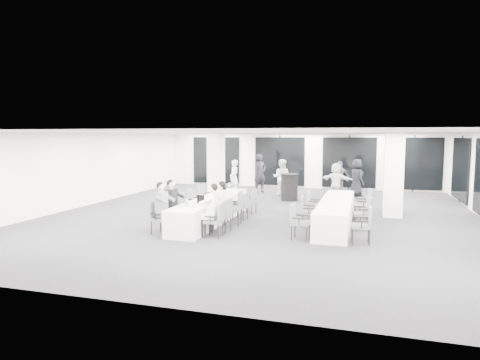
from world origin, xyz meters
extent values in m
cube|color=black|center=(0.00, 0.00, -0.01)|extent=(14.00, 16.00, 0.02)
cube|color=white|center=(0.00, 0.00, 2.81)|extent=(14.00, 16.00, 0.02)
cube|color=white|center=(-7.01, 0.00, 1.40)|extent=(0.02, 16.00, 2.80)
cube|color=white|center=(0.00, 8.01, 1.40)|extent=(14.00, 0.02, 2.80)
cube|color=white|center=(0.00, -8.01, 1.40)|extent=(14.00, 0.02, 2.80)
cube|color=black|center=(0.00, 7.94, 1.35)|extent=(13.60, 0.06, 2.50)
cube|color=white|center=(-2.80, 3.20, 1.40)|extent=(0.60, 0.60, 2.80)
cube|color=white|center=(4.20, 1.00, 1.40)|extent=(0.60, 0.60, 2.80)
cube|color=silver|center=(-1.27, -1.52, 0.38)|extent=(0.90, 5.00, 0.75)
cube|color=silver|center=(2.49, -0.89, 0.38)|extent=(0.90, 5.00, 0.75)
cylinder|color=black|center=(0.29, 3.58, 0.55)|extent=(0.70, 0.70, 1.10)
cylinder|color=black|center=(0.29, 3.58, 1.10)|extent=(0.80, 0.80, 0.02)
cube|color=#4B4C52|center=(-2.02, -3.46, 0.42)|extent=(0.53, 0.54, 0.08)
cube|color=#4B4C52|center=(-2.22, -3.42, 0.68)|extent=(0.16, 0.43, 0.43)
cylinder|color=black|center=(-2.15, -3.24, 0.19)|extent=(0.03, 0.03, 0.39)
cylinder|color=black|center=(-2.24, -3.60, 0.19)|extent=(0.03, 0.03, 0.39)
cylinder|color=black|center=(-1.79, -3.33, 0.19)|extent=(0.03, 0.03, 0.39)
cylinder|color=black|center=(-1.88, -3.69, 0.19)|extent=(0.03, 0.03, 0.39)
cube|color=black|center=(-1.96, -3.24, 0.58)|extent=(0.32, 0.11, 0.04)
cube|color=black|center=(-2.07, -3.69, 0.58)|extent=(0.32, 0.11, 0.04)
cube|color=#4B4C52|center=(-2.02, -2.84, 0.46)|extent=(0.57, 0.59, 0.08)
cube|color=#4B4C52|center=(-2.23, -2.78, 0.73)|extent=(0.17, 0.47, 0.47)
cylinder|color=black|center=(-2.16, -2.59, 0.21)|extent=(0.04, 0.04, 0.42)
cylinder|color=black|center=(-2.26, -2.98, 0.21)|extent=(0.04, 0.04, 0.42)
cylinder|color=black|center=(-1.77, -2.69, 0.21)|extent=(0.04, 0.04, 0.42)
cylinder|color=black|center=(-1.87, -3.08, 0.21)|extent=(0.04, 0.04, 0.42)
cube|color=black|center=(-1.95, -2.59, 0.63)|extent=(0.34, 0.12, 0.04)
cube|color=black|center=(-2.08, -3.08, 0.63)|extent=(0.34, 0.12, 0.04)
cube|color=#4B4C52|center=(-2.02, -1.80, 0.43)|extent=(0.52, 0.54, 0.08)
cube|color=#4B4C52|center=(-2.22, -1.76, 0.69)|extent=(0.14, 0.44, 0.44)
cylinder|color=black|center=(-2.17, -1.58, 0.20)|extent=(0.03, 0.03, 0.39)
cylinder|color=black|center=(-2.24, -1.95, 0.20)|extent=(0.03, 0.03, 0.39)
cylinder|color=black|center=(-1.79, -1.65, 0.20)|extent=(0.03, 0.03, 0.39)
cylinder|color=black|center=(-1.86, -2.02, 0.20)|extent=(0.03, 0.03, 0.39)
cube|color=black|center=(-1.97, -1.56, 0.59)|extent=(0.33, 0.10, 0.04)
cube|color=black|center=(-2.06, -2.04, 0.59)|extent=(0.33, 0.10, 0.04)
cube|color=#4B4C52|center=(-2.02, -1.00, 0.46)|extent=(0.48, 0.50, 0.08)
cube|color=#4B4C52|center=(-2.24, -0.99, 0.74)|extent=(0.07, 0.47, 0.47)
cylinder|color=black|center=(-2.22, -0.79, 0.21)|extent=(0.04, 0.04, 0.42)
cylinder|color=black|center=(-2.23, -1.20, 0.21)|extent=(0.04, 0.04, 0.42)
cylinder|color=black|center=(-1.81, -0.80, 0.21)|extent=(0.04, 0.04, 0.42)
cylinder|color=black|center=(-1.82, -1.21, 0.21)|extent=(0.04, 0.04, 0.42)
cube|color=black|center=(-2.01, -0.74, 0.64)|extent=(0.35, 0.05, 0.04)
cube|color=black|center=(-2.02, -1.25, 0.64)|extent=(0.35, 0.05, 0.04)
cube|color=#4B4C52|center=(-2.02, 0.00, 0.48)|extent=(0.56, 0.57, 0.08)
cube|color=#4B4C52|center=(-2.25, 0.03, 0.76)|extent=(0.13, 0.49, 0.49)
cylinder|color=black|center=(-2.19, 0.24, 0.22)|extent=(0.04, 0.04, 0.43)
cylinder|color=black|center=(-2.26, -0.18, 0.22)|extent=(0.04, 0.04, 0.43)
cylinder|color=black|center=(-1.78, 0.18, 0.22)|extent=(0.04, 0.04, 0.43)
cylinder|color=black|center=(-1.84, -0.24, 0.22)|extent=(0.04, 0.04, 0.43)
cube|color=black|center=(-1.98, 0.26, 0.66)|extent=(0.36, 0.10, 0.04)
cube|color=black|center=(-2.06, -0.26, 0.66)|extent=(0.36, 0.10, 0.04)
cube|color=#4B4C52|center=(-0.52, -3.39, 0.43)|extent=(0.45, 0.47, 0.08)
cube|color=#4B4C52|center=(-0.31, -3.38, 0.69)|extent=(0.07, 0.44, 0.44)
cylinder|color=black|center=(-0.32, -3.58, 0.20)|extent=(0.03, 0.03, 0.39)
cylinder|color=black|center=(-0.33, -3.19, 0.20)|extent=(0.03, 0.03, 0.39)
cylinder|color=black|center=(-0.70, -3.58, 0.20)|extent=(0.03, 0.03, 0.39)
cylinder|color=black|center=(-0.71, -3.20, 0.20)|extent=(0.03, 0.03, 0.39)
cube|color=black|center=(-0.51, -3.63, 0.59)|extent=(0.33, 0.05, 0.04)
cube|color=black|center=(-0.52, -3.15, 0.59)|extent=(0.33, 0.05, 0.04)
cube|color=#4B4C52|center=(-0.52, -2.75, 0.44)|extent=(0.48, 0.50, 0.08)
cube|color=#4B4C52|center=(-0.30, -2.76, 0.71)|extent=(0.09, 0.45, 0.45)
cylinder|color=black|center=(-0.33, -2.96, 0.20)|extent=(0.04, 0.04, 0.40)
cylinder|color=black|center=(-0.31, -2.57, 0.20)|extent=(0.04, 0.04, 0.40)
cylinder|color=black|center=(-0.73, -2.93, 0.20)|extent=(0.04, 0.04, 0.40)
cylinder|color=black|center=(-0.70, -2.54, 0.20)|extent=(0.04, 0.04, 0.40)
cube|color=black|center=(-0.53, -3.00, 0.61)|extent=(0.34, 0.06, 0.04)
cube|color=black|center=(-0.50, -2.51, 0.61)|extent=(0.34, 0.06, 0.04)
cube|color=#4B4C52|center=(-0.52, -1.70, 0.48)|extent=(0.54, 0.56, 0.09)
cube|color=#4B4C52|center=(-0.28, -1.68, 0.77)|extent=(0.11, 0.50, 0.49)
cylinder|color=black|center=(-0.28, -1.90, 0.22)|extent=(0.04, 0.04, 0.44)
cylinder|color=black|center=(-0.32, -1.47, 0.22)|extent=(0.04, 0.04, 0.44)
cylinder|color=black|center=(-0.71, -1.94, 0.22)|extent=(0.04, 0.04, 0.44)
cylinder|color=black|center=(-0.75, -1.51, 0.22)|extent=(0.04, 0.04, 0.44)
cube|color=black|center=(-0.49, -1.97, 0.67)|extent=(0.37, 0.08, 0.04)
cube|color=black|center=(-0.54, -1.44, 0.67)|extent=(0.37, 0.08, 0.04)
cube|color=#4B4C52|center=(-0.52, -0.89, 0.41)|extent=(0.47, 0.48, 0.07)
cube|color=#4B4C52|center=(-0.32, -0.92, 0.65)|extent=(0.10, 0.42, 0.42)
cylinder|color=black|center=(-0.36, -1.09, 0.19)|extent=(0.03, 0.03, 0.37)
cylinder|color=black|center=(-0.31, -0.73, 0.19)|extent=(0.03, 0.03, 0.37)
cylinder|color=black|center=(-0.72, -1.05, 0.19)|extent=(0.03, 0.03, 0.37)
cylinder|color=black|center=(-0.68, -0.69, 0.19)|extent=(0.03, 0.03, 0.37)
cube|color=black|center=(-0.54, -1.12, 0.56)|extent=(0.31, 0.07, 0.04)
cube|color=black|center=(-0.49, -0.67, 0.56)|extent=(0.31, 0.07, 0.04)
cube|color=#4B4C52|center=(-0.52, 0.17, 0.41)|extent=(0.49, 0.50, 0.07)
cube|color=#4B4C52|center=(-0.32, 0.13, 0.65)|extent=(0.12, 0.42, 0.42)
cylinder|color=black|center=(-0.37, -0.04, 0.19)|extent=(0.03, 0.03, 0.37)
cylinder|color=black|center=(-0.31, 0.31, 0.19)|extent=(0.03, 0.03, 0.37)
cylinder|color=black|center=(-0.73, 0.02, 0.19)|extent=(0.03, 0.03, 0.37)
cylinder|color=black|center=(-0.66, 0.38, 0.19)|extent=(0.03, 0.03, 0.37)
cube|color=black|center=(-0.55, -0.06, 0.56)|extent=(0.31, 0.09, 0.04)
cube|color=black|center=(-0.48, 0.39, 0.56)|extent=(0.31, 0.09, 0.04)
cube|color=#4B4C52|center=(1.74, -2.99, 0.44)|extent=(0.47, 0.49, 0.08)
cube|color=#4B4C52|center=(1.53, -2.97, 0.70)|extent=(0.09, 0.45, 0.44)
cylinder|color=black|center=(1.56, -2.78, 0.20)|extent=(0.03, 0.03, 0.40)
cylinder|color=black|center=(1.53, -3.17, 0.20)|extent=(0.03, 0.03, 0.40)
cylinder|color=black|center=(1.94, -2.81, 0.20)|extent=(0.03, 0.03, 0.40)
cylinder|color=black|center=(1.92, -3.19, 0.20)|extent=(0.03, 0.03, 0.40)
cube|color=black|center=(1.75, -2.75, 0.60)|extent=(0.33, 0.06, 0.04)
cube|color=black|center=(1.72, -3.23, 0.60)|extent=(0.33, 0.06, 0.04)
cube|color=#4B4C52|center=(1.74, -1.36, 0.43)|extent=(0.48, 0.49, 0.08)
cube|color=#4B4C52|center=(1.53, -1.38, 0.68)|extent=(0.10, 0.44, 0.44)
cylinder|color=black|center=(1.53, -1.19, 0.19)|extent=(0.03, 0.03, 0.39)
cylinder|color=black|center=(1.57, -1.56, 0.19)|extent=(0.03, 0.03, 0.39)
cylinder|color=black|center=(1.91, -1.15, 0.19)|extent=(0.03, 0.03, 0.39)
cylinder|color=black|center=(1.95, -1.53, 0.19)|extent=(0.03, 0.03, 0.39)
cube|color=black|center=(1.72, -1.12, 0.59)|extent=(0.33, 0.07, 0.04)
cube|color=black|center=(1.76, -1.59, 0.59)|extent=(0.33, 0.07, 0.04)
cube|color=#4B4C52|center=(1.74, 0.06, 0.41)|extent=(0.44, 0.45, 0.07)
cube|color=#4B4C52|center=(1.54, 0.07, 0.66)|extent=(0.07, 0.43, 0.42)
cylinder|color=black|center=(1.56, 0.25, 0.19)|extent=(0.03, 0.03, 0.38)
cylinder|color=black|center=(1.55, -0.12, 0.19)|extent=(0.03, 0.03, 0.38)
cylinder|color=black|center=(1.93, 0.24, 0.19)|extent=(0.03, 0.03, 0.38)
cylinder|color=black|center=(1.92, -0.13, 0.19)|extent=(0.03, 0.03, 0.38)
cube|color=black|center=(1.75, 0.29, 0.57)|extent=(0.31, 0.05, 0.04)
cube|color=black|center=(1.73, -0.17, 0.57)|extent=(0.31, 0.05, 0.04)
cube|color=#4B4C52|center=(3.24, -2.98, 0.45)|extent=(0.49, 0.50, 0.08)
cube|color=#4B4C52|center=(3.46, -2.97, 0.71)|extent=(0.09, 0.46, 0.46)
cylinder|color=black|center=(3.45, -3.17, 0.20)|extent=(0.04, 0.04, 0.41)
cylinder|color=black|center=(3.43, -2.77, 0.20)|extent=(0.04, 0.04, 0.41)
cylinder|color=black|center=(3.05, -3.20, 0.20)|extent=(0.04, 0.04, 0.41)
cylinder|color=black|center=(3.03, -2.80, 0.20)|extent=(0.04, 0.04, 0.41)
cube|color=black|center=(3.26, -3.23, 0.62)|extent=(0.34, 0.06, 0.04)
cube|color=black|center=(3.22, -2.74, 0.62)|extent=(0.34, 0.06, 0.04)
cube|color=#4B4C52|center=(3.24, -1.26, 0.45)|extent=(0.56, 0.57, 0.08)
cube|color=#4B4C52|center=(3.45, -1.21, 0.71)|extent=(0.17, 0.46, 0.46)
cylinder|color=black|center=(3.48, -1.41, 0.20)|extent=(0.04, 0.04, 0.41)
cylinder|color=black|center=(3.38, -1.02, 0.20)|extent=(0.04, 0.04, 0.41)
cylinder|color=black|center=(3.10, -1.50, 0.20)|extent=(0.04, 0.04, 0.41)
cylinder|color=black|center=(3.00, -1.12, 0.20)|extent=(0.04, 0.04, 0.41)
cube|color=black|center=(3.30, -1.50, 0.61)|extent=(0.34, 0.12, 0.04)
cube|color=black|center=(3.18, -1.02, 0.61)|extent=(0.34, 0.12, 0.04)
cube|color=#4B4C52|center=(3.24, -0.02, 0.48)|extent=(0.56, 0.58, 0.09)
cube|color=#4B4C52|center=(3.47, 0.01, 0.77)|extent=(0.13, 0.50, 0.49)
cylinder|color=black|center=(3.48, -0.20, 0.22)|extent=(0.04, 0.04, 0.44)
cylinder|color=black|center=(3.42, 0.22, 0.22)|extent=(0.04, 0.04, 0.44)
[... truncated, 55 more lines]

